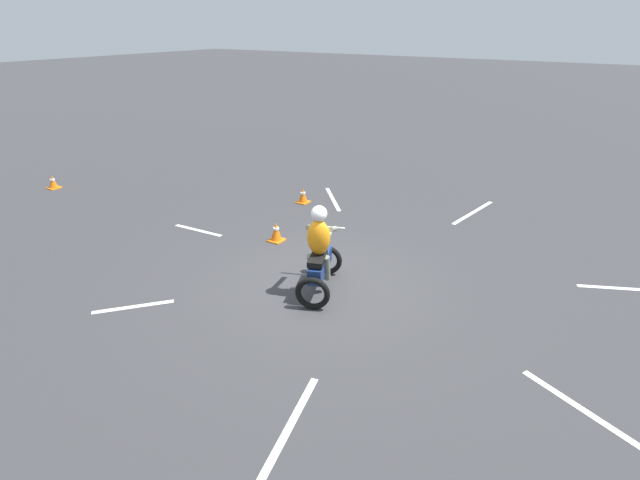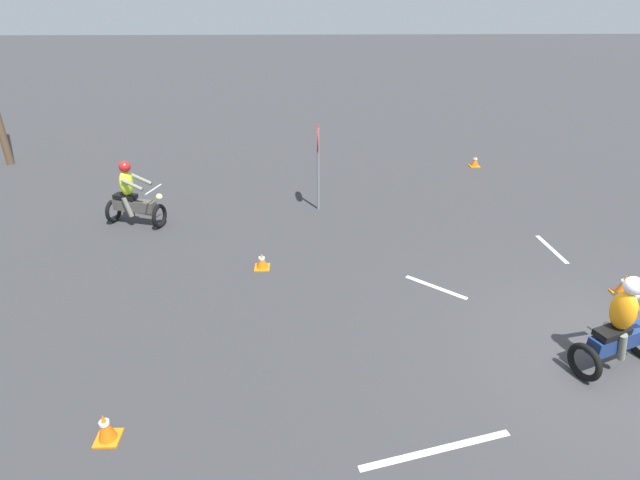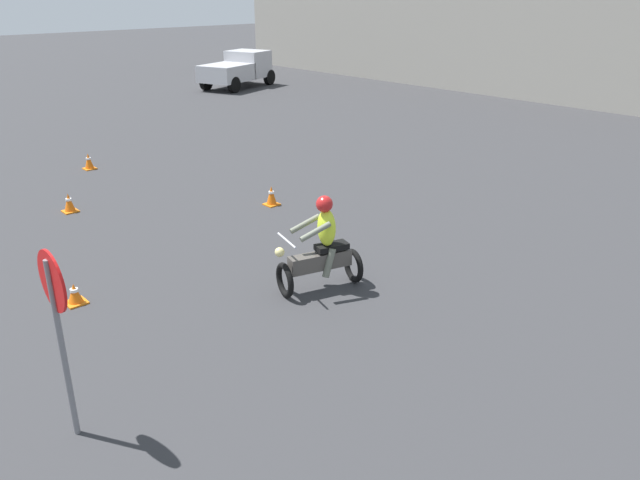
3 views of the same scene
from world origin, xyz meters
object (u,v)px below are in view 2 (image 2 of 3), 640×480
at_px(traffic_cone_mid_left, 105,428).
at_px(traffic_cone_far_center, 624,285).
at_px(traffic_cone_far_right, 475,161).
at_px(motorcycle_rider_background, 132,198).
at_px(stop_sign, 318,150).
at_px(motorcycle_rider_foreground, 621,329).
at_px(traffic_cone_far_left, 262,261).

relative_size(traffic_cone_mid_left, traffic_cone_far_center, 1.00).
height_order(traffic_cone_far_right, traffic_cone_far_center, traffic_cone_far_center).
relative_size(motorcycle_rider_background, traffic_cone_far_right, 4.32).
relative_size(traffic_cone_far_right, traffic_cone_far_center, 0.87).
relative_size(stop_sign, traffic_cone_mid_left, 5.22).
height_order(traffic_cone_mid_left, traffic_cone_far_right, traffic_cone_mid_left).
height_order(motorcycle_rider_foreground, traffic_cone_far_right, motorcycle_rider_foreground).
xyz_separation_m(motorcycle_rider_background, traffic_cone_mid_left, (-6.77, -1.64, -0.51)).
bearing_deg(motorcycle_rider_background, stop_sign, 116.36).
bearing_deg(traffic_cone_mid_left, stop_sign, -21.31).
bearing_deg(traffic_cone_far_center, traffic_cone_mid_left, 110.31).
bearing_deg(motorcycle_rider_foreground, stop_sign, -166.89).
distance_m(stop_sign, traffic_cone_far_right, 6.48).
bearing_deg(motorcycle_rider_foreground, traffic_cone_far_center, 124.20).
bearing_deg(traffic_cone_far_left, traffic_cone_far_right, -45.10).
relative_size(stop_sign, traffic_cone_far_right, 5.99).
xyz_separation_m(stop_sign, traffic_cone_mid_left, (-7.61, 2.97, -1.42)).
xyz_separation_m(motorcycle_rider_foreground, traffic_cone_far_left, (3.24, 5.73, -0.56)).
distance_m(motorcycle_rider_foreground, motorcycle_rider_background, 10.64).
bearing_deg(motorcycle_rider_foreground, traffic_cone_mid_left, -102.53).
bearing_deg(traffic_cone_far_right, motorcycle_rider_background, 113.20).
distance_m(traffic_cone_mid_left, traffic_cone_far_left, 4.78).
height_order(motorcycle_rider_background, stop_sign, stop_sign).
bearing_deg(traffic_cone_far_center, motorcycle_rider_foreground, 146.08).
bearing_deg(stop_sign, traffic_cone_far_right, -57.30).
distance_m(stop_sign, traffic_cone_mid_left, 8.29).
distance_m(motorcycle_rider_background, stop_sign, 4.77).
xyz_separation_m(traffic_cone_far_center, traffic_cone_far_left, (1.21, 7.10, -0.04)).
distance_m(motorcycle_rider_foreground, traffic_cone_far_right, 9.85).
bearing_deg(motorcycle_rider_background, traffic_cone_mid_left, 29.64).
height_order(motorcycle_rider_background, traffic_cone_far_center, motorcycle_rider_background).
height_order(motorcycle_rider_foreground, traffic_cone_far_center, motorcycle_rider_foreground).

